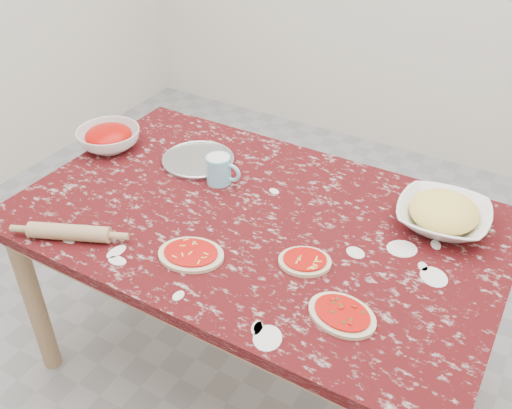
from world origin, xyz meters
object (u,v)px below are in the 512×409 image
(sauce_bowl, at_px, (109,139))
(rolling_pin, at_px, (69,232))
(cheese_bowl, at_px, (443,217))
(flour_mug, at_px, (220,169))
(worktable, at_px, (256,236))
(pizza_tray, at_px, (198,160))

(sauce_bowl, relative_size, rolling_pin, 0.94)
(cheese_bowl, xyz_separation_m, flour_mug, (-0.77, -0.15, 0.02))
(worktable, height_order, sauce_bowl, sauce_bowl)
(worktable, xyz_separation_m, cheese_bowl, (0.55, 0.26, 0.12))
(sauce_bowl, xyz_separation_m, cheese_bowl, (1.29, 0.16, -0.00))
(worktable, xyz_separation_m, pizza_tray, (-0.37, 0.19, 0.09))
(flour_mug, xyz_separation_m, rolling_pin, (-0.23, -0.52, -0.03))
(worktable, distance_m, flour_mug, 0.28)
(pizza_tray, distance_m, sauce_bowl, 0.38)
(worktable, bearing_deg, pizza_tray, 152.48)
(pizza_tray, distance_m, flour_mug, 0.18)
(sauce_bowl, distance_m, cheese_bowl, 1.30)
(pizza_tray, bearing_deg, sauce_bowl, -166.76)
(worktable, distance_m, cheese_bowl, 0.62)
(cheese_bowl, distance_m, flour_mug, 0.78)
(worktable, bearing_deg, cheese_bowl, 25.79)
(pizza_tray, xyz_separation_m, sauce_bowl, (-0.37, -0.09, 0.03))
(worktable, relative_size, pizza_tray, 5.91)
(sauce_bowl, relative_size, cheese_bowl, 0.84)
(sauce_bowl, relative_size, flour_mug, 1.86)
(pizza_tray, distance_m, cheese_bowl, 0.92)
(cheese_bowl, xyz_separation_m, rolling_pin, (-0.99, -0.66, -0.01))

